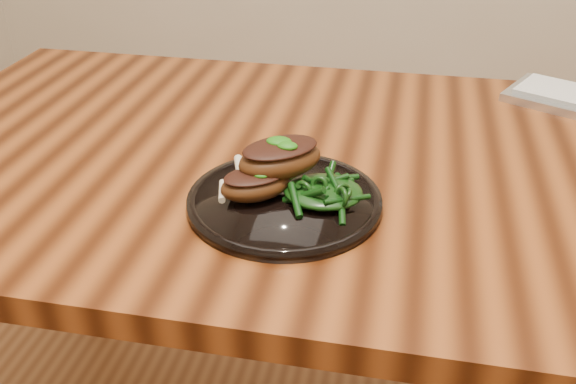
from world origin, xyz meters
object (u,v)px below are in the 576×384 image
Objects in this scene: lamb_chop_front at (255,183)px; greens_heap at (323,187)px; desk at (380,208)px; plate at (284,201)px.

lamb_chop_front is 0.09m from greens_heap.
greens_heap is (-0.07, -0.15, 0.12)m from desk.
desk is 14.24× the size of lamb_chop_front.
desk is at bearing 46.00° from lamb_chop_front.
lamb_chop_front is 1.07× the size of greens_heap.
desk is at bearing 51.99° from plate.
plate reaches higher than desk.
greens_heap is at bearing -115.01° from desk.
greens_heap is at bearing 9.02° from lamb_chop_front.
lamb_chop_front is at bearing -134.00° from desk.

